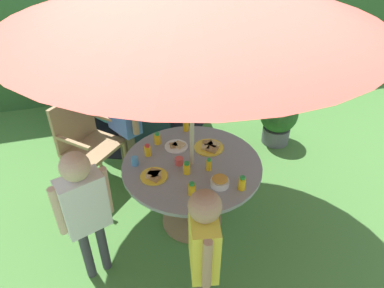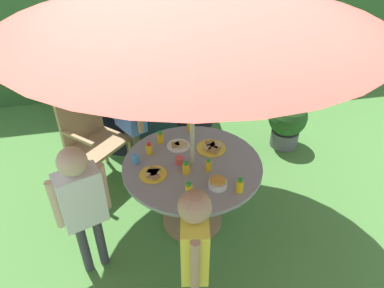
{
  "view_description": "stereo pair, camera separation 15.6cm",
  "coord_description": "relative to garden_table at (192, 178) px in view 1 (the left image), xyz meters",
  "views": [
    {
      "loc": [
        -0.63,
        -2.23,
        2.53
      ],
      "look_at": [
        -0.01,
        -0.04,
        0.92
      ],
      "focal_mm": 33.19,
      "sensor_mm": 36.0,
      "label": 1
    },
    {
      "loc": [
        -0.48,
        -2.27,
        2.53
      ],
      "look_at": [
        -0.01,
        -0.04,
        0.92
      ],
      "focal_mm": 33.19,
      "sensor_mm": 36.0,
      "label": 2
    }
  ],
  "objects": [
    {
      "name": "garden_table",
      "position": [
        0.0,
        0.0,
        0.0
      ],
      "size": [
        1.17,
        1.17,
        0.69
      ],
      "color": "#93704C",
      "rests_on": "ground_plane"
    },
    {
      "name": "snack_bowl",
      "position": [
        0.13,
        -0.32,
        0.2
      ],
      "size": [
        0.14,
        0.14,
        0.08
      ],
      "color": "white",
      "rests_on": "garden_table"
    },
    {
      "name": "juice_bottle_mid_right",
      "position": [
        0.28,
        -0.4,
        0.22
      ],
      "size": [
        0.06,
        0.06,
        0.12
      ],
      "color": "yellow",
      "rests_on": "garden_table"
    },
    {
      "name": "ground_plane",
      "position": [
        0.0,
        0.0,
        -0.54
      ],
      "size": [
        10.0,
        10.0,
        0.02
      ],
      "primitive_type": "cube",
      "color": "#477A38"
    },
    {
      "name": "plate_far_left",
      "position": [
        -0.34,
        -0.08,
        0.18
      ],
      "size": [
        0.22,
        0.22,
        0.03
      ],
      "color": "yellow",
      "rests_on": "garden_table"
    },
    {
      "name": "child_in_white_shirt",
      "position": [
        -0.88,
        -0.31,
        0.24
      ],
      "size": [
        0.39,
        0.27,
        1.19
      ],
      "rotation": [
        0.0,
        0.0,
        0.34
      ],
      "color": "#3F3F47",
      "rests_on": "ground_plane"
    },
    {
      "name": "juice_bottle_near_left",
      "position": [
        0.11,
        -0.12,
        0.22
      ],
      "size": [
        0.04,
        0.04,
        0.11
      ],
      "color": "yellow",
      "rests_on": "garden_table"
    },
    {
      "name": "cup_far",
      "position": [
        -0.46,
        0.11,
        0.2
      ],
      "size": [
        0.06,
        0.06,
        0.07
      ],
      "primitive_type": "cylinder",
      "color": "#4C99D8",
      "rests_on": "garden_table"
    },
    {
      "name": "dome_tent",
      "position": [
        -0.26,
        2.08,
        0.29
      ],
      "size": [
        2.18,
        2.18,
        1.66
      ],
      "rotation": [
        0.0,
        0.0,
        0.1
      ],
      "color": "teal",
      "rests_on": "ground_plane"
    },
    {
      "name": "juice_bottle_far_right",
      "position": [
        0.08,
        0.5,
        0.22
      ],
      "size": [
        0.05,
        0.05,
        0.12
      ],
      "color": "yellow",
      "rests_on": "garden_table"
    },
    {
      "name": "child_in_blue_shirt",
      "position": [
        -0.46,
        0.84,
        0.29
      ],
      "size": [
        0.32,
        0.39,
        1.28
      ],
      "rotation": [
        0.0,
        0.0,
        -1.07
      ],
      "color": "brown",
      "rests_on": "ground_plane"
    },
    {
      "name": "juice_bottle_front_edge",
      "position": [
        -0.22,
        0.36,
        0.22
      ],
      "size": [
        0.06,
        0.06,
        0.11
      ],
      "color": "yellow",
      "rests_on": "garden_table"
    },
    {
      "name": "wooden_chair",
      "position": [
        -0.86,
        0.84,
        0.03
      ],
      "size": [
        0.67,
        0.67,
        0.97
      ],
      "rotation": [
        0.0,
        0.0,
        0.8
      ],
      "color": "tan",
      "rests_on": "ground_plane"
    },
    {
      "name": "child_in_yellow_shirt",
      "position": [
        -0.17,
        -0.86,
        0.23
      ],
      "size": [
        0.22,
        0.4,
        1.18
      ],
      "rotation": [
        0.0,
        0.0,
        1.38
      ],
      "color": "brown",
      "rests_on": "ground_plane"
    },
    {
      "name": "plate_back_edge",
      "position": [
        -0.07,
        0.26,
        0.18
      ],
      "size": [
        0.21,
        0.21,
        0.03
      ],
      "color": "white",
      "rests_on": "garden_table"
    },
    {
      "name": "hedge_backdrop",
      "position": [
        0.0,
        3.04,
        0.44
      ],
      "size": [
        9.0,
        0.7,
        1.94
      ],
      "primitive_type": "cube",
      "color": "#33602D",
      "rests_on": "ground_plane"
    },
    {
      "name": "cup_near",
      "position": [
        -0.1,
        0.02,
        0.19
      ],
      "size": [
        0.07,
        0.07,
        0.06
      ],
      "primitive_type": "cylinder",
      "color": "#E04C47",
      "rests_on": "garden_table"
    },
    {
      "name": "plate_mid_left",
      "position": [
        0.21,
        0.17,
        0.18
      ],
      "size": [
        0.26,
        0.26,
        0.03
      ],
      "color": "yellow",
      "rests_on": "garden_table"
    },
    {
      "name": "juice_bottle_near_right",
      "position": [
        -0.1,
        -0.36,
        0.22
      ],
      "size": [
        0.06,
        0.06,
        0.11
      ],
      "color": "yellow",
      "rests_on": "garden_table"
    },
    {
      "name": "juice_bottle_center_back",
      "position": [
        -0.07,
        -0.11,
        0.21
      ],
      "size": [
        0.06,
        0.06,
        0.11
      ],
      "color": "yellow",
      "rests_on": "garden_table"
    },
    {
      "name": "juice_bottle_center_front",
      "position": [
        -0.33,
        0.21,
        0.22
      ],
      "size": [
        0.06,
        0.06,
        0.11
      ],
      "color": "yellow",
      "rests_on": "garden_table"
    },
    {
      "name": "potted_plant",
      "position": [
        1.35,
        0.99,
        -0.19
      ],
      "size": [
        0.45,
        0.45,
        0.62
      ],
      "color": "#595960",
      "rests_on": "ground_plane"
    }
  ]
}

